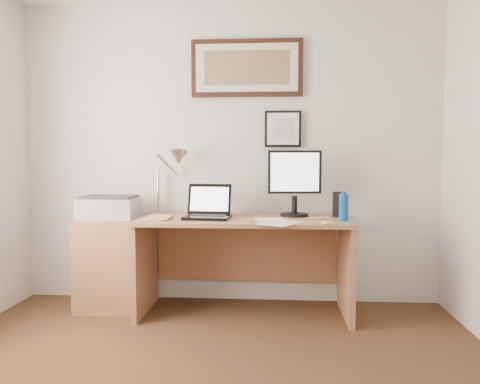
# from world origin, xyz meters

# --- Properties ---
(wall_back) EXTENTS (3.50, 0.02, 2.50)m
(wall_back) POSITION_xyz_m (0.00, 2.00, 1.25)
(wall_back) COLOR silver
(wall_back) RESTS_ON ground
(side_cabinet) EXTENTS (0.50, 0.40, 0.73)m
(side_cabinet) POSITION_xyz_m (-0.92, 1.68, 0.36)
(side_cabinet) COLOR #95603E
(side_cabinet) RESTS_ON floor
(water_bottle) EXTENTS (0.07, 0.07, 0.20)m
(water_bottle) POSITION_xyz_m (0.89, 1.51, 0.85)
(water_bottle) COLOR #0C4B9E
(water_bottle) RESTS_ON desk
(bottle_cap) EXTENTS (0.04, 0.04, 0.02)m
(bottle_cap) POSITION_xyz_m (0.89, 1.51, 0.96)
(bottle_cap) COLOR #0C4B9E
(bottle_cap) RESTS_ON water_bottle
(speaker) EXTENTS (0.11, 0.10, 0.20)m
(speaker) POSITION_xyz_m (0.89, 1.75, 0.85)
(speaker) COLOR black
(speaker) RESTS_ON desk
(paper_sheet_a) EXTENTS (0.27, 0.34, 0.00)m
(paper_sheet_a) POSITION_xyz_m (0.36, 1.49, 0.75)
(paper_sheet_a) COLOR white
(paper_sheet_a) RESTS_ON desk
(paper_sheet_b) EXTENTS (0.36, 0.40, 0.00)m
(paper_sheet_b) POSITION_xyz_m (0.43, 1.35, 0.75)
(paper_sheet_b) COLOR white
(paper_sheet_b) RESTS_ON desk
(sticky_pad) EXTENTS (0.10, 0.10, 0.01)m
(sticky_pad) POSITION_xyz_m (0.76, 1.36, 0.76)
(sticky_pad) COLOR #F0F574
(sticky_pad) RESTS_ON desk
(marker_pen) EXTENTS (0.14, 0.06, 0.02)m
(marker_pen) POSITION_xyz_m (0.72, 1.59, 0.76)
(marker_pen) COLOR white
(marker_pen) RESTS_ON desk
(book) EXTENTS (0.20, 0.26, 0.02)m
(book) POSITION_xyz_m (-0.58, 1.52, 0.76)
(book) COLOR tan
(book) RESTS_ON desk
(desk) EXTENTS (1.60, 0.70, 0.75)m
(desk) POSITION_xyz_m (0.15, 1.72, 0.51)
(desk) COLOR #95603E
(desk) RESTS_ON floor
(laptop) EXTENTS (0.36, 0.32, 0.26)m
(laptop) POSITION_xyz_m (-0.12, 1.60, 0.81)
(laptop) COLOR black
(laptop) RESTS_ON desk
(lcd_monitor) EXTENTS (0.42, 0.22, 0.52)m
(lcd_monitor) POSITION_xyz_m (0.54, 1.76, 1.04)
(lcd_monitor) COLOR black
(lcd_monitor) RESTS_ON desk
(printer) EXTENTS (0.44, 0.34, 0.18)m
(printer) POSITION_xyz_m (-0.93, 1.70, 0.82)
(printer) COLOR #A4A4A7
(printer) RESTS_ON side_cabinet
(desk_lamp) EXTENTS (0.29, 0.27, 0.53)m
(desk_lamp) POSITION_xyz_m (-0.41, 1.81, 1.19)
(desk_lamp) COLOR silver
(desk_lamp) RESTS_ON desk
(picture_large) EXTENTS (0.92, 0.04, 0.47)m
(picture_large) POSITION_xyz_m (0.15, 1.97, 1.95)
(picture_large) COLOR black
(picture_large) RESTS_ON wall_back
(picture_small) EXTENTS (0.30, 0.03, 0.30)m
(picture_small) POSITION_xyz_m (0.45, 1.97, 1.45)
(picture_small) COLOR black
(picture_small) RESTS_ON wall_back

